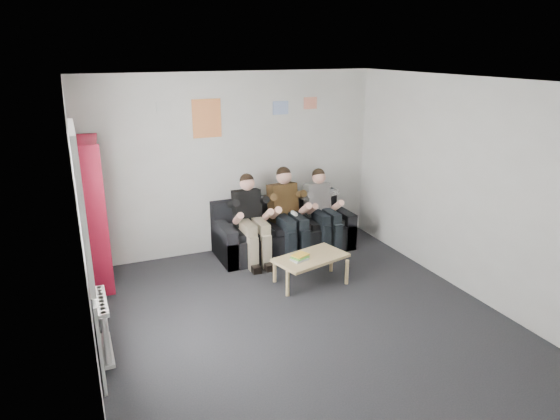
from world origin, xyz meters
name	(u,v)px	position (x,y,z in m)	size (l,w,h in m)	color
room_shell	(307,211)	(0.00, 0.00, 1.35)	(5.00, 5.00, 5.00)	black
sofa	(283,232)	(0.63, 2.10, 0.29)	(2.09, 0.86, 0.81)	black
bookshelf	(94,214)	(-2.08, 2.01, 0.97)	(0.29, 0.88, 1.95)	maroon
coffee_table	(311,260)	(0.51, 0.89, 0.34)	(0.96, 0.53, 0.38)	tan
game_cases	(300,257)	(0.34, 0.88, 0.41)	(0.25, 0.22, 0.05)	silver
person_left	(252,220)	(0.05, 1.91, 0.64)	(0.40, 0.85, 1.29)	black
person_middle	(288,214)	(0.63, 1.91, 0.66)	(0.42, 0.90, 1.33)	#53391B
person_right	(323,211)	(1.21, 1.91, 0.63)	(0.38, 0.81, 1.25)	silver
radiator	(104,326)	(-2.15, 0.20, 0.35)	(0.10, 0.64, 0.60)	silver
window	(89,265)	(-2.22, 0.20, 1.03)	(0.05, 1.30, 2.36)	white
poster_large	(207,118)	(-0.40, 2.49, 2.05)	(0.42, 0.01, 0.55)	#EFBC54
poster_blue	(281,108)	(0.75, 2.49, 2.15)	(0.25, 0.01, 0.20)	#3F7CD9
poster_pink	(310,103)	(1.25, 2.49, 2.20)	(0.22, 0.01, 0.18)	#D44287
poster_sign	(164,106)	(-1.00, 2.49, 2.25)	(0.20, 0.01, 0.14)	silver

